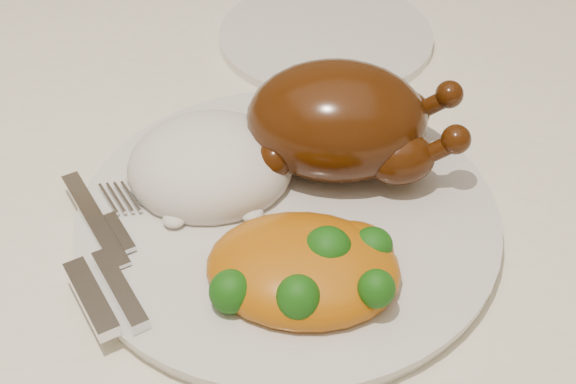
{
  "coord_description": "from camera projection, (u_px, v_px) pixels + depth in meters",
  "views": [
    {
      "loc": [
        0.03,
        -0.5,
        1.19
      ],
      "look_at": [
        0.1,
        -0.07,
        0.8
      ],
      "focal_mm": 50.0,
      "sensor_mm": 36.0,
      "label": 1
    }
  ],
  "objects": [
    {
      "name": "dinner_plate",
      "position": [
        288.0,
        219.0,
        0.59
      ],
      "size": [
        0.4,
        0.4,
        0.01
      ],
      "primitive_type": "cylinder",
      "rotation": [
        0.0,
        0.0,
        0.37
      ],
      "color": "silver",
      "rests_on": "tablecloth"
    },
    {
      "name": "side_plate",
      "position": [
        326.0,
        36.0,
        0.79
      ],
      "size": [
        0.24,
        0.24,
        0.01
      ],
      "primitive_type": "cylinder",
      "rotation": [
        0.0,
        0.0,
        0.14
      ],
      "color": "silver",
      "rests_on": "tablecloth"
    },
    {
      "name": "tablecloth",
      "position": [
        153.0,
        202.0,
        0.66
      ],
      "size": [
        1.73,
        1.03,
        0.18
      ],
      "color": "white",
      "rests_on": "dining_table"
    },
    {
      "name": "mac_and_cheese",
      "position": [
        310.0,
        269.0,
        0.53
      ],
      "size": [
        0.15,
        0.13,
        0.05
      ],
      "rotation": [
        0.0,
        0.0,
        -0.26
      ],
      "color": "#C4750C",
      "rests_on": "dinner_plate"
    },
    {
      "name": "roast_chicken",
      "position": [
        342.0,
        121.0,
        0.6
      ],
      "size": [
        0.18,
        0.13,
        0.09
      ],
      "rotation": [
        0.0,
        0.0,
        -0.22
      ],
      "color": "#461E07",
      "rests_on": "dinner_plate"
    },
    {
      "name": "rice_mound",
      "position": [
        211.0,
        166.0,
        0.61
      ],
      "size": [
        0.13,
        0.12,
        0.07
      ],
      "rotation": [
        0.0,
        0.0,
        -0.05
      ],
      "color": "white",
      "rests_on": "dinner_plate"
    },
    {
      "name": "cutlery",
      "position": [
        105.0,
        268.0,
        0.54
      ],
      "size": [
        0.06,
        0.17,
        0.01
      ],
      "rotation": [
        0.0,
        0.0,
        0.37
      ],
      "color": "silver",
      "rests_on": "dinner_plate"
    },
    {
      "name": "dining_table",
      "position": [
        162.0,
        263.0,
        0.71
      ],
      "size": [
        1.6,
        0.9,
        0.76
      ],
      "color": "brown",
      "rests_on": "floor"
    }
  ]
}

